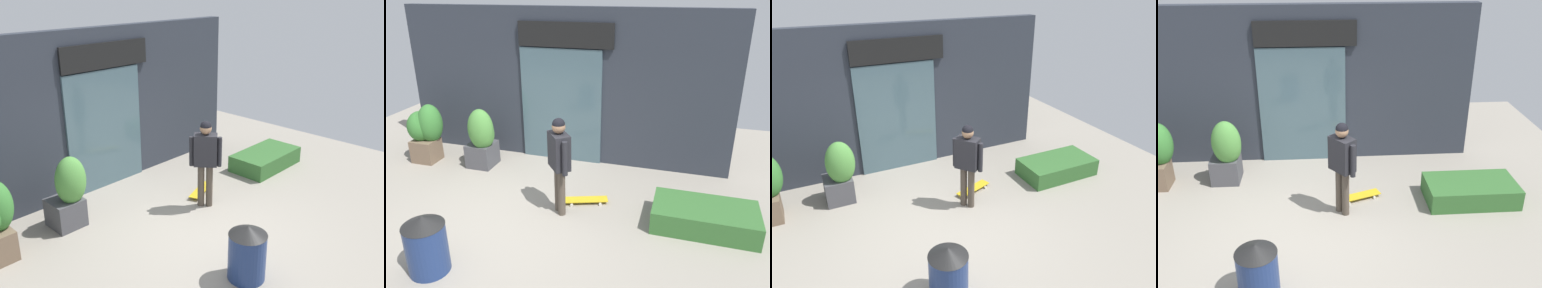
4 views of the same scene
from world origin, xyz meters
The scene contains 7 objects.
ground_plane centered at (0.00, 0.00, 0.00)m, with size 12.00×12.00×0.00m, color gray.
building_facade centered at (0.00, 2.85, 1.63)m, with size 7.25×0.31×3.28m.
skateboarder centered at (0.75, 0.57, 1.06)m, with size 0.47×0.50×1.72m.
skateboard centered at (1.09, 0.99, 0.06)m, with size 0.83×0.47×0.08m.
planter_box_right centered at (-1.43, 1.81, 0.66)m, with size 0.64×0.63×1.32m.
trash_bin centered at (-0.49, -1.34, 0.43)m, with size 0.57×0.57×0.86m.
hedge_ledge centered at (3.13, 0.81, 0.19)m, with size 1.65×0.90×0.38m, color #33662D.
Camera 4 is at (0.41, -5.91, 4.42)m, focal length 40.69 mm.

